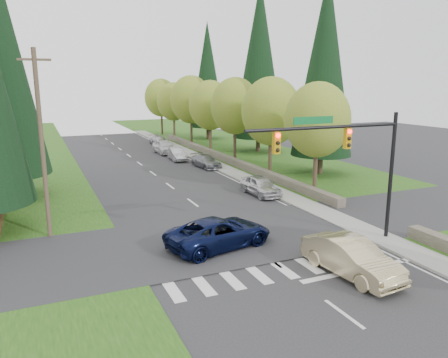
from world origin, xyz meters
TOP-DOWN VIEW (x-y plane):
  - ground at (0.00, 0.00)m, footprint 120.00×120.00m
  - grass_east at (13.00, 20.00)m, footprint 14.00×110.00m
  - cross_street at (0.00, 8.00)m, footprint 120.00×8.00m
  - sidewalk_east at (6.90, 22.00)m, footprint 1.80×80.00m
  - curb_east at (6.05, 22.00)m, footprint 0.20×80.00m
  - stone_wall_north at (8.60, 30.00)m, footprint 0.70×40.00m
  - traffic_signal at (4.37, 4.50)m, footprint 8.70×0.37m
  - utility_pole at (-9.50, 12.00)m, footprint 1.60×0.24m
  - decid_tree_0 at (9.20, 14.00)m, footprint 4.80×4.80m
  - decid_tree_1 at (9.30, 21.00)m, footprint 5.20×5.20m
  - decid_tree_2 at (9.10, 28.00)m, footprint 5.00×5.00m
  - decid_tree_3 at (9.20, 35.00)m, footprint 5.00×5.00m
  - decid_tree_4 at (9.30, 42.00)m, footprint 5.40×5.40m
  - decid_tree_5 at (9.10, 49.00)m, footprint 4.80×4.80m
  - decid_tree_6 at (9.20, 56.00)m, footprint 5.20×5.20m
  - conifer_e_a at (14.00, 20.00)m, footprint 5.44×5.44m
  - conifer_e_b at (15.00, 34.00)m, footprint 6.12×6.12m
  - conifer_e_c at (14.00, 48.00)m, footprint 5.10×5.10m
  - sedan_champagne at (2.40, 1.56)m, footprint 2.19×5.09m
  - suv_navy at (-1.59, 6.92)m, footprint 6.05×3.76m
  - parked_car_a at (5.40, 15.49)m, footprint 1.78×4.25m
  - parked_car_b at (5.60, 27.22)m, footprint 2.20×4.40m
  - parked_car_c at (4.20, 32.33)m, footprint 1.65×4.09m
  - parked_car_d at (4.20, 37.30)m, footprint 2.02×4.78m
  - parked_car_e at (5.60, 44.67)m, footprint 2.07×4.33m

SIDE VIEW (x-z plane):
  - ground at x=0.00m, z-range 0.00..0.00m
  - cross_street at x=0.00m, z-range -0.05..0.05m
  - grass_east at x=13.00m, z-range 0.00..0.06m
  - sidewalk_east at x=6.90m, z-range 0.00..0.13m
  - curb_east at x=6.05m, z-range 0.00..0.13m
  - stone_wall_north at x=8.60m, z-range 0.00..0.70m
  - parked_car_e at x=5.60m, z-range 0.00..1.22m
  - parked_car_b at x=5.60m, z-range 0.00..1.23m
  - parked_car_c at x=4.20m, z-range 0.00..1.32m
  - parked_car_a at x=5.40m, z-range 0.00..1.44m
  - suv_navy at x=-1.59m, z-range 0.00..1.56m
  - parked_car_d at x=4.20m, z-range 0.00..1.61m
  - sedan_champagne at x=2.40m, z-range 0.00..1.63m
  - traffic_signal at x=4.37m, z-range 1.58..8.38m
  - utility_pole at x=-9.50m, z-range 0.14..10.14m
  - decid_tree_5 at x=9.10m, z-range 1.38..9.68m
  - decid_tree_0 at x=9.20m, z-range 1.41..9.78m
  - decid_tree_3 at x=9.20m, z-range 1.39..9.94m
  - decid_tree_1 at x=9.30m, z-range 1.40..10.20m
  - decid_tree_6 at x=9.20m, z-range 1.43..10.30m
  - decid_tree_2 at x=9.10m, z-range 1.52..10.34m
  - decid_tree_4 at x=9.30m, z-range 1.47..10.65m
  - conifer_e_c at x=14.00m, z-range 0.89..17.69m
  - conifer_e_a at x=14.00m, z-range 0.89..18.69m
  - conifer_e_b at x=15.00m, z-range 0.89..20.69m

